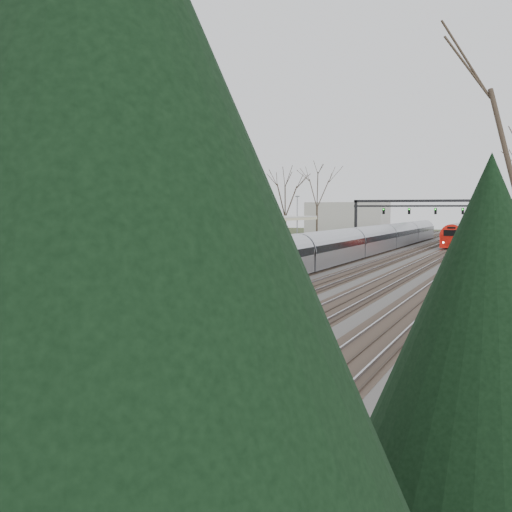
{
  "coord_description": "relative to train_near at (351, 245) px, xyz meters",
  "views": [
    {
      "loc": [
        13.06,
        -4.02,
        4.83
      ],
      "look_at": [
        -2.12,
        31.12,
        2.0
      ],
      "focal_mm": 45.0,
      "sensor_mm": 36.0,
      "label": 1
    }
  ],
  "objects": [
    {
      "name": "dome_building",
      "position": [
        -19.21,
        -16.51,
        2.24
      ],
      "size": [
        10.0,
        8.0,
        10.3
      ],
      "color": "beige",
      "rests_on": "ground"
    },
    {
      "name": "canopy",
      "position": [
        -6.55,
        -21.52,
        2.45
      ],
      "size": [
        4.1,
        50.0,
        3.11
      ],
      "color": "slate",
      "rests_on": "platform"
    },
    {
      "name": "train_near",
      "position": [
        0.0,
        0.0,
        0.0
      ],
      "size": [
        2.62,
        90.21,
        3.05
      ],
      "color": "#A2A4AB",
      "rests_on": "ground"
    },
    {
      "name": "track_bed",
      "position": [
        2.76,
        0.49,
        -1.42
      ],
      "size": [
        24.0,
        160.0,
        0.22
      ],
      "color": "#474442",
      "rests_on": "ground"
    },
    {
      "name": "platform",
      "position": [
        -6.55,
        -17.01,
        -0.98
      ],
      "size": [
        3.5,
        69.0,
        1.0
      ],
      "primitive_type": "cube",
      "color": "#9E9B93",
      "rests_on": "ground"
    },
    {
      "name": "signal_gantry",
      "position": [
        2.79,
        30.48,
        3.43
      ],
      "size": [
        21.0,
        0.59,
        6.08
      ],
      "color": "black",
      "rests_on": "ground"
    },
    {
      "name": "train_far",
      "position": [
        7.0,
        40.14,
        0.0
      ],
      "size": [
        2.62,
        45.21,
        3.05
      ],
      "color": "#A2A4AB",
      "rests_on": "ground"
    },
    {
      "name": "tree_west_far",
      "position": [
        -14.5,
        -6.51,
        6.54
      ],
      "size": [
        5.5,
        5.5,
        11.33
      ],
      "color": "#2D231C",
      "rests_on": "ground"
    }
  ]
}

